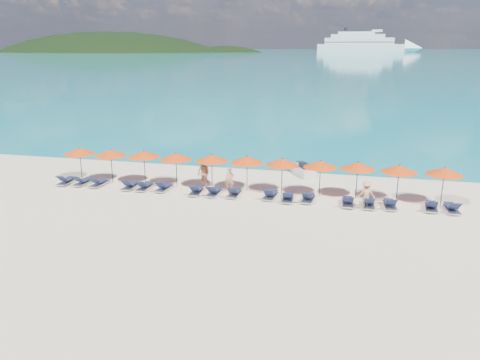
# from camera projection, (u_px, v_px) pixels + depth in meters

# --- Properties ---
(ground) EXTENTS (1400.00, 1400.00, 0.00)m
(ground) POSITION_uv_depth(u_px,v_px,m) (227.00, 217.00, 25.05)
(ground) COLOR beige
(sea) EXTENTS (1600.00, 1300.00, 0.01)m
(sea) POSITION_uv_depth(u_px,v_px,m) (350.00, 51.00, 642.03)
(sea) COLOR #1FA9B2
(sea) RESTS_ON ground
(headland_main) EXTENTS (374.00, 242.00, 126.50)m
(headland_main) POSITION_uv_depth(u_px,v_px,m) (110.00, 82.00, 606.60)
(headland_main) COLOR black
(headland_main) RESTS_ON ground
(headland_small) EXTENTS (162.00, 126.00, 85.50)m
(headland_small) POSITION_uv_depth(u_px,v_px,m) (226.00, 81.00, 591.38)
(headland_small) COLOR black
(headland_small) RESTS_ON ground
(cruise_ship) EXTENTS (128.36, 26.80, 35.49)m
(cruise_ship) POSITION_uv_depth(u_px,v_px,m) (370.00, 44.00, 587.38)
(cruise_ship) COLOR white
(cruise_ship) RESTS_ON ground
(jetski) EXTENTS (1.97, 2.54, 0.86)m
(jetski) POSITION_uv_depth(u_px,v_px,m) (303.00, 170.00, 32.96)
(jetski) COLOR silver
(jetski) RESTS_ON ground
(beachgoer_a) EXTENTS (0.63, 0.46, 1.58)m
(beachgoer_a) POSITION_uv_depth(u_px,v_px,m) (230.00, 180.00, 29.04)
(beachgoer_a) COLOR tan
(beachgoer_a) RESTS_ON ground
(beachgoer_b) EXTENTS (1.07, 0.94, 1.92)m
(beachgoer_b) POSITION_uv_depth(u_px,v_px,m) (203.00, 173.00, 29.85)
(beachgoer_b) COLOR tan
(beachgoer_b) RESTS_ON ground
(beachgoer_c) EXTENTS (1.07, 0.63, 1.56)m
(beachgoer_c) POSITION_uv_depth(u_px,v_px,m) (366.00, 194.00, 26.24)
(beachgoer_c) COLOR tan
(beachgoer_c) RESTS_ON ground
(umbrella_0) EXTENTS (2.10, 2.10, 2.28)m
(umbrella_0) POSITION_uv_depth(u_px,v_px,m) (80.00, 151.00, 31.26)
(umbrella_0) COLOR black
(umbrella_0) RESTS_ON ground
(umbrella_1) EXTENTS (2.10, 2.10, 2.28)m
(umbrella_1) POSITION_uv_depth(u_px,v_px,m) (111.00, 153.00, 30.75)
(umbrella_1) COLOR black
(umbrella_1) RESTS_ON ground
(umbrella_2) EXTENTS (2.10, 2.10, 2.28)m
(umbrella_2) POSITION_uv_depth(u_px,v_px,m) (144.00, 154.00, 30.45)
(umbrella_2) COLOR black
(umbrella_2) RESTS_ON ground
(umbrella_3) EXTENTS (2.10, 2.10, 2.28)m
(umbrella_3) POSITION_uv_depth(u_px,v_px,m) (176.00, 156.00, 29.77)
(umbrella_3) COLOR black
(umbrella_3) RESTS_ON ground
(umbrella_4) EXTENTS (2.10, 2.10, 2.28)m
(umbrella_4) POSITION_uv_depth(u_px,v_px,m) (212.00, 158.00, 29.36)
(umbrella_4) COLOR black
(umbrella_4) RESTS_ON ground
(umbrella_5) EXTENTS (2.10, 2.10, 2.28)m
(umbrella_5) POSITION_uv_depth(u_px,v_px,m) (247.00, 160.00, 28.94)
(umbrella_5) COLOR black
(umbrella_5) RESTS_ON ground
(umbrella_6) EXTENTS (2.10, 2.10, 2.28)m
(umbrella_6) POSITION_uv_depth(u_px,v_px,m) (282.00, 162.00, 28.35)
(umbrella_6) COLOR black
(umbrella_6) RESTS_ON ground
(umbrella_7) EXTENTS (2.10, 2.10, 2.28)m
(umbrella_7) POSITION_uv_depth(u_px,v_px,m) (321.00, 164.00, 27.87)
(umbrella_7) COLOR black
(umbrella_7) RESTS_ON ground
(umbrella_8) EXTENTS (2.10, 2.10, 2.28)m
(umbrella_8) POSITION_uv_depth(u_px,v_px,m) (358.00, 166.00, 27.48)
(umbrella_8) COLOR black
(umbrella_8) RESTS_ON ground
(umbrella_9) EXTENTS (2.10, 2.10, 2.28)m
(umbrella_9) POSITION_uv_depth(u_px,v_px,m) (399.00, 169.00, 26.81)
(umbrella_9) COLOR black
(umbrella_9) RESTS_ON ground
(umbrella_10) EXTENTS (2.10, 2.10, 2.28)m
(umbrella_10) POSITION_uv_depth(u_px,v_px,m) (445.00, 171.00, 26.28)
(umbrella_10) COLOR black
(umbrella_10) RESTS_ON ground
(lounger_0) EXTENTS (0.69, 1.72, 0.66)m
(lounger_0) POSITION_uv_depth(u_px,v_px,m) (66.00, 181.00, 30.83)
(lounger_0) COLOR silver
(lounger_0) RESTS_ON ground
(lounger_1) EXTENTS (0.77, 1.75, 0.66)m
(lounger_1) POSITION_uv_depth(u_px,v_px,m) (83.00, 181.00, 30.70)
(lounger_1) COLOR silver
(lounger_1) RESTS_ON ground
(lounger_2) EXTENTS (0.70, 1.73, 0.66)m
(lounger_2) POSITION_uv_depth(u_px,v_px,m) (99.00, 182.00, 30.42)
(lounger_2) COLOR silver
(lounger_2) RESTS_ON ground
(lounger_3) EXTENTS (0.65, 1.71, 0.66)m
(lounger_3) POSITION_uv_depth(u_px,v_px,m) (130.00, 185.00, 29.84)
(lounger_3) COLOR silver
(lounger_3) RESTS_ON ground
(lounger_4) EXTENTS (0.62, 1.70, 0.66)m
(lounger_4) POSITION_uv_depth(u_px,v_px,m) (145.00, 186.00, 29.66)
(lounger_4) COLOR silver
(lounger_4) RESTS_ON ground
(lounger_5) EXTENTS (0.69, 1.73, 0.66)m
(lounger_5) POSITION_uv_depth(u_px,v_px,m) (164.00, 187.00, 29.49)
(lounger_5) COLOR silver
(lounger_5) RESTS_ON ground
(lounger_6) EXTENTS (0.68, 1.72, 0.66)m
(lounger_6) POSITION_uv_depth(u_px,v_px,m) (197.00, 190.00, 28.76)
(lounger_6) COLOR silver
(lounger_6) RESTS_ON ground
(lounger_7) EXTENTS (0.71, 1.73, 0.66)m
(lounger_7) POSITION_uv_depth(u_px,v_px,m) (214.00, 192.00, 28.55)
(lounger_7) COLOR silver
(lounger_7) RESTS_ON ground
(lounger_8) EXTENTS (0.64, 1.71, 0.66)m
(lounger_8) POSITION_uv_depth(u_px,v_px,m) (234.00, 193.00, 28.35)
(lounger_8) COLOR silver
(lounger_8) RESTS_ON ground
(lounger_9) EXTENTS (0.76, 1.75, 0.66)m
(lounger_9) POSITION_uv_depth(u_px,v_px,m) (270.00, 195.00, 27.96)
(lounger_9) COLOR silver
(lounger_9) RESTS_ON ground
(lounger_10) EXTENTS (0.71, 1.73, 0.66)m
(lounger_10) POSITION_uv_depth(u_px,v_px,m) (288.00, 197.00, 27.48)
(lounger_10) COLOR silver
(lounger_10) RESTS_ON ground
(lounger_11) EXTENTS (0.75, 1.74, 0.66)m
(lounger_11) POSITION_uv_depth(u_px,v_px,m) (308.00, 198.00, 27.41)
(lounger_11) COLOR silver
(lounger_11) RESTS_ON ground
(lounger_12) EXTENTS (0.70, 1.73, 0.66)m
(lounger_12) POSITION_uv_depth(u_px,v_px,m) (348.00, 202.00, 26.71)
(lounger_12) COLOR silver
(lounger_12) RESTS_ON ground
(lounger_13) EXTENTS (0.63, 1.70, 0.66)m
(lounger_13) POSITION_uv_depth(u_px,v_px,m) (369.00, 203.00, 26.46)
(lounger_13) COLOR silver
(lounger_13) RESTS_ON ground
(lounger_14) EXTENTS (0.72, 1.73, 0.66)m
(lounger_14) POSITION_uv_depth(u_px,v_px,m) (390.00, 204.00, 26.31)
(lounger_14) COLOR silver
(lounger_14) RESTS_ON ground
(lounger_15) EXTENTS (0.77, 1.75, 0.66)m
(lounger_15) POSITION_uv_depth(u_px,v_px,m) (431.00, 206.00, 25.97)
(lounger_15) COLOR silver
(lounger_15) RESTS_ON ground
(lounger_16) EXTENTS (0.73, 1.74, 0.66)m
(lounger_16) POSITION_uv_depth(u_px,v_px,m) (452.00, 208.00, 25.69)
(lounger_16) COLOR silver
(lounger_16) RESTS_ON ground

